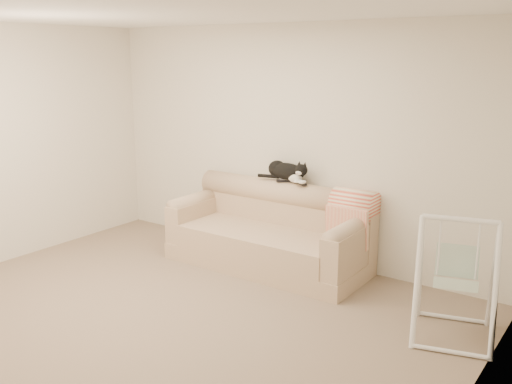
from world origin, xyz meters
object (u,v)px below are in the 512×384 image
remote_a (284,181)px  remote_b (302,184)px  sofa (271,234)px  tuxedo_cat (287,171)px  baby_swing (456,278)px

remote_a → remote_b: size_ratio=1.09×
sofa → tuxedo_cat: tuxedo_cat is taller
baby_swing → remote_b: bearing=158.5°
remote_a → baby_swing: (2.12, -0.76, -0.40)m
sofa → tuxedo_cat: (0.04, 0.25, 0.66)m
sofa → baby_swing: baby_swing is taller
remote_b → baby_swing: bearing=-21.5°
sofa → remote_a: size_ratio=12.13×
tuxedo_cat → remote_a: bearing=-143.1°
sofa → tuxedo_cat: 0.71m
sofa → remote_a: (0.02, 0.24, 0.56)m
remote_a → baby_swing: baby_swing is taller
baby_swing → remote_a: bearing=160.4°
remote_b → sofa: bearing=-137.8°
remote_a → baby_swing: bearing=-19.6°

